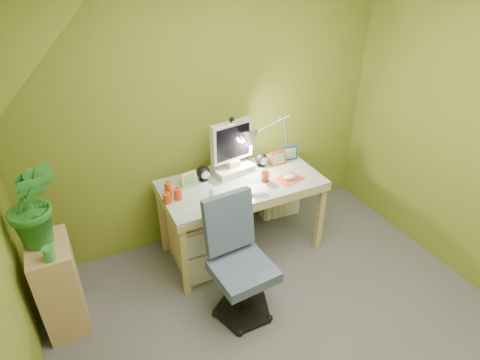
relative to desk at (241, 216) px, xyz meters
name	(u,v)px	position (x,y,z in m)	size (l,w,h in m)	color
floor	(304,356)	(-0.10, -1.18, -0.36)	(3.20, 3.20, 0.01)	#55555A
wall_back	(208,110)	(-0.10, 0.42, 0.84)	(3.20, 0.01, 2.40)	olive
slope_ceiling	(108,134)	(-1.10, -1.18, 1.49)	(1.10, 3.20, 1.10)	white
desk	(241,216)	(0.00, 0.00, 0.00)	(1.33, 0.66, 0.71)	tan
monitor	(232,143)	(0.00, 0.18, 0.63)	(0.40, 0.23, 0.55)	beige
speaker_left	(203,173)	(-0.27, 0.16, 0.42)	(0.11, 0.11, 0.13)	black
speaker_right	(261,159)	(0.27, 0.16, 0.42)	(0.11, 0.11, 0.13)	black
keyboard	(240,191)	(-0.08, -0.14, 0.37)	(0.43, 0.14, 0.02)	white
mousepad	(290,179)	(0.38, -0.14, 0.36)	(0.22, 0.15, 0.01)	red
mouse	(290,177)	(0.38, -0.14, 0.38)	(0.12, 0.07, 0.04)	white
amber_tumbler	(265,177)	(0.18, -0.08, 0.40)	(0.06, 0.06, 0.08)	maroon
candle_cluster	(170,192)	(-0.60, 0.01, 0.42)	(0.17, 0.14, 0.12)	#C23F10
photo_frame_red	(278,158)	(0.42, 0.12, 0.42)	(0.14, 0.02, 0.12)	#B33213
photo_frame_blue	(289,153)	(0.56, 0.16, 0.42)	(0.14, 0.02, 0.12)	navy
photo_frame_green	(189,179)	(-0.40, 0.14, 0.41)	(0.13, 0.02, 0.11)	#B4D693
desk_lamp	(279,128)	(0.45, 0.18, 0.68)	(0.60, 0.26, 0.64)	silver
side_ledge	(59,286)	(-1.50, -0.17, 0.00)	(0.27, 0.41, 0.72)	tan
potted_plant	(33,204)	(-1.50, -0.12, 0.66)	(0.33, 0.27, 0.61)	#277426
green_cup	(49,254)	(-1.48, -0.32, 0.41)	(0.07, 0.07, 0.09)	#3D9244
task_chair	(243,270)	(-0.31, -0.66, 0.07)	(0.47, 0.47, 0.84)	#43526F
radiator	(279,197)	(0.58, 0.32, -0.16)	(0.39, 0.16, 0.39)	white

